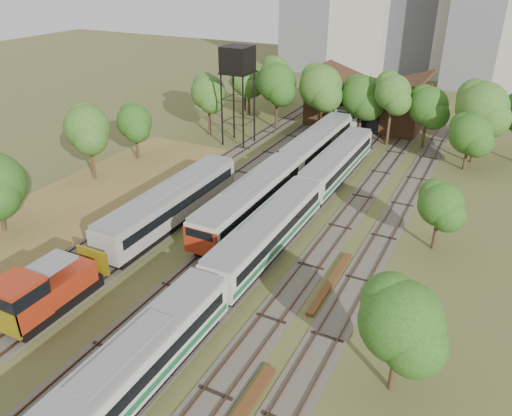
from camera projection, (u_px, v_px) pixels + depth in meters
The scene contains 14 objects.
ground at pixel (95, 395), 28.00m from camera, with size 240.00×240.00×0.00m, color #475123.
dry_grass_patch at pixel (0, 251), 41.68m from camera, with size 14.00×60.00×0.04m, color brown.
tracks at pixel (274, 212), 48.14m from camera, with size 24.60×80.00×0.19m.
railcar_red_set at pixel (288, 169), 52.84m from camera, with size 3.01×34.58×3.72m.
railcar_green_set at pixel (268, 233), 40.73m from camera, with size 2.85×52.08×3.52m.
railcar_rear at pixel (362, 107), 74.47m from camera, with size 3.16×16.08×3.92m.
shunter_locomotive at pixel (41, 293), 33.44m from camera, with size 2.91×8.10×3.81m.
old_grey_coach at pixel (172, 204), 45.25m from camera, with size 2.97×18.00×3.67m.
water_tower at pixel (237, 62), 61.45m from camera, with size 3.59×3.59×12.40m.
rail_pile_far at pixel (331, 282), 37.50m from camera, with size 0.54×8.68×0.28m, color brown.
maintenance_shed at pixel (368, 103), 73.22m from camera, with size 16.45×11.55×7.58m.
tree_band_left at pixel (101, 139), 51.54m from camera, with size 9.00×74.31×8.70m.
tree_band_far at pixel (374, 95), 64.19m from camera, with size 42.49×9.59×9.63m.
tree_band_right at pixel (448, 194), 41.38m from camera, with size 5.00×41.41×7.09m.
Camera 1 is at (17.32, -13.93, 21.97)m, focal length 35.00 mm.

